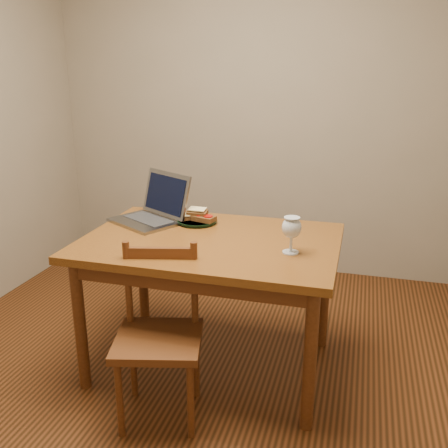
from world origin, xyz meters
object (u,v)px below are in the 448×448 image
(chair, at_px, (159,328))
(laptop, at_px, (154,208))
(plate, at_px, (197,221))
(table, at_px, (211,254))
(milk_glass, at_px, (291,235))

(chair, xyz_separation_m, laptop, (-0.29, 0.66, 0.36))
(plate, distance_m, laptop, 0.26)
(table, distance_m, laptop, 0.48)
(chair, distance_m, plate, 0.75)
(chair, distance_m, milk_glass, 0.75)
(table, xyz_separation_m, milk_glass, (0.43, -0.09, 0.18))
(milk_glass, distance_m, laptop, 0.89)
(table, distance_m, plate, 0.30)
(plate, relative_size, milk_glass, 1.27)
(table, xyz_separation_m, laptop, (-0.40, 0.22, 0.16))
(chair, bearing_deg, laptop, 99.43)
(chair, height_order, plate, chair)
(table, bearing_deg, plate, 122.66)
(plate, relative_size, laptop, 0.47)
(table, relative_size, plate, 5.71)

